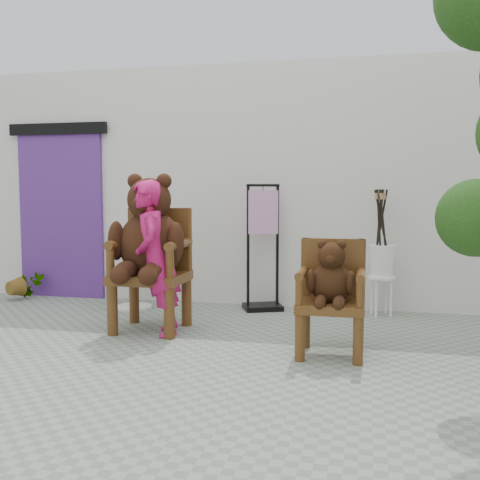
{
  "coord_description": "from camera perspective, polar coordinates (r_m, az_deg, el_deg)",
  "views": [
    {
      "loc": [
        1.01,
        -4.25,
        1.44
      ],
      "look_at": [
        -0.21,
        1.16,
        0.95
      ],
      "focal_mm": 42.0,
      "sensor_mm": 36.0,
      "label": 1
    }
  ],
  "objects": [
    {
      "name": "stool_bucket",
      "position": [
        6.65,
        14.21,
        -1.99
      ],
      "size": [
        0.32,
        0.32,
        1.45
      ],
      "rotation": [
        0.0,
        0.0,
        0.29
      ],
      "color": "white",
      "rests_on": "ground"
    },
    {
      "name": "chair_small",
      "position": [
        4.97,
        9.26,
        -4.62
      ],
      "size": [
        0.58,
        0.55,
        1.02
      ],
      "color": "#45270E",
      "rests_on": "ground"
    },
    {
      "name": "cafe_table",
      "position": [
        6.98,
        -10.82,
        -3.26
      ],
      "size": [
        0.6,
        0.6,
        0.7
      ],
      "rotation": [
        0.0,
        0.0,
        0.4
      ],
      "color": "white",
      "rests_on": "ground"
    },
    {
      "name": "person",
      "position": [
        5.61,
        -8.53,
        -1.89
      ],
      "size": [
        0.54,
        0.65,
        1.54
      ],
      "primitive_type": "imported",
      "rotation": [
        0.0,
        0.0,
        -1.21
      ],
      "color": "#BB175C",
      "rests_on": "ground"
    },
    {
      "name": "potted_plant",
      "position": [
        7.97,
        -21.11,
        -4.13
      ],
      "size": [
        0.47,
        0.44,
        0.43
      ],
      "primitive_type": "imported",
      "rotation": [
        0.0,
        0.0,
        -0.32
      ],
      "color": "black",
      "rests_on": "ground"
    },
    {
      "name": "display_stand",
      "position": [
        6.76,
        2.33,
        -2.21
      ],
      "size": [
        0.55,
        0.5,
        1.51
      ],
      "rotation": [
        0.0,
        0.0,
        0.4
      ],
      "color": "black",
      "rests_on": "ground"
    },
    {
      "name": "chair_big",
      "position": [
        5.81,
        -9.11,
        -0.32
      ],
      "size": [
        0.79,
        0.84,
        1.61
      ],
      "color": "#45270E",
      "rests_on": "ground"
    },
    {
      "name": "doorway",
      "position": [
        7.92,
        -17.7,
        2.84
      ],
      "size": [
        1.4,
        0.11,
        2.33
      ],
      "color": "#53287A",
      "rests_on": "ground"
    },
    {
      "name": "back_wall",
      "position": [
        7.42,
        4.94,
        5.51
      ],
      "size": [
        9.0,
        1.0,
        3.0
      ],
      "primitive_type": "cube",
      "color": "silver",
      "rests_on": "ground"
    },
    {
      "name": "ground_plane",
      "position": [
        4.6,
        -0.64,
        -13.21
      ],
      "size": [
        60.0,
        60.0,
        0.0
      ],
      "primitive_type": "plane",
      "color": "gray",
      "rests_on": "ground"
    }
  ]
}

